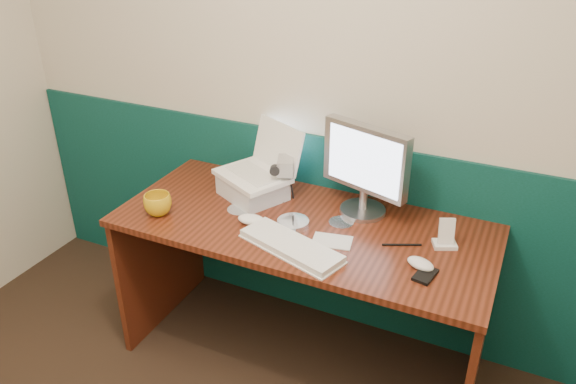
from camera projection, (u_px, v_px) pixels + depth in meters
The scene contains 19 objects.
back_wall at pixel (335, 84), 2.45m from camera, with size 3.50×0.04×2.50m, color beige.
wainscot at pixel (328, 232), 2.79m from camera, with size 3.48×0.02×1.00m, color #08352C.
desk at pixel (302, 294), 2.55m from camera, with size 1.60×0.70×0.75m, color #3C160A.
laptop_riser at pixel (253, 187), 2.57m from camera, with size 0.27×0.23×0.09m, color silver.
laptop at pixel (252, 152), 2.48m from camera, with size 0.31×0.24×0.26m, color white, non-canonical shape.
monitor at pixel (365, 170), 2.36m from camera, with size 0.40×0.12×0.40m, color #A1A1A5, non-canonical shape.
keyboard at pixel (291, 247), 2.19m from camera, with size 0.43×0.14×0.03m, color white.
mouse_right at pixel (420, 264), 2.08m from camera, with size 0.11×0.06×0.04m, color white.
mouse_left at pixel (251, 219), 2.36m from camera, with size 0.12×0.07×0.04m, color white.
mug at pixel (158, 204), 2.42m from camera, with size 0.12×0.12×0.09m, color gold.
camcorder at pixel (286, 179), 2.52m from camera, with size 0.09×0.13×0.20m, color silver, non-canonical shape.
cd_spindle at pixel (293, 223), 2.35m from camera, with size 0.13×0.13×0.03m, color silver.
cd_loose_a at pixel (240, 209), 2.48m from camera, with size 0.11×0.11×0.00m, color silver.
cd_loose_b at pixel (341, 222), 2.38m from camera, with size 0.11×0.11×0.00m, color silver.
pen at pixel (402, 245), 2.22m from camera, with size 0.01×0.01×0.16m, color black.
papers at pixel (332, 241), 2.25m from camera, with size 0.16×0.10×0.00m, color silver.
dock at pixel (445, 244), 2.22m from camera, with size 0.09×0.07×0.02m, color white.
music_player at pixel (447, 231), 2.19m from camera, with size 0.06×0.01×0.11m, color white.
pda at pixel (425, 275), 2.04m from camera, with size 0.06×0.11×0.01m, color black.
Camera 1 is at (0.82, -0.50, 1.98)m, focal length 35.00 mm.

